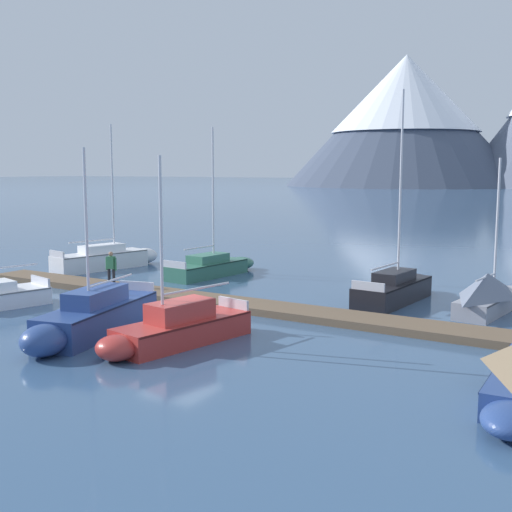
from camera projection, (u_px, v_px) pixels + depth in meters
ground_plane at (180, 327)px, 24.67m from camera, size 700.00×700.00×0.00m
mountain_west_summit at (405, 116)px, 219.82m from camera, size 80.04×80.04×43.57m
dock at (234, 304)px, 28.12m from camera, size 29.75×3.52×0.30m
sailboat_nearest_berth at (108, 258)px, 38.97m from camera, size 3.20×7.16×8.52m
sailboat_mid_dock_port at (213, 266)px, 36.47m from camera, size 2.51×6.70×8.18m
sailboat_mid_dock_starboard at (91, 318)px, 23.20m from camera, size 2.78×7.11×6.67m
sailboat_far_berth at (175, 329)px, 22.01m from camera, size 2.81×6.16×6.38m
sailboat_outer_slip at (397, 288)px, 29.37m from camera, size 2.25×6.27×9.37m
sailboat_end_of_dock at (490, 293)px, 27.16m from camera, size 2.29×6.13×6.39m
person_on_dock at (111, 267)px, 31.35m from camera, size 0.58×0.28×1.69m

